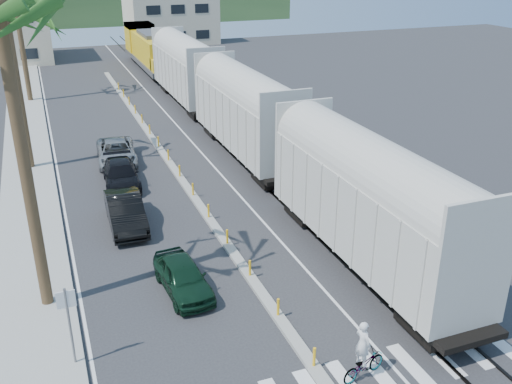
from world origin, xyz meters
TOP-DOWN VIEW (x-y plane):
  - ground at (0.00, 0.00)m, footprint 140.00×140.00m
  - sidewalk at (-8.50, 25.00)m, footprint 3.00×90.00m
  - rails at (5.00, 28.00)m, footprint 1.56×100.00m
  - median at (0.00, 19.96)m, footprint 0.45×60.00m
  - lane_markings at (-2.15, 25.00)m, footprint 9.42×90.00m
  - freight_train at (5.00, 24.94)m, footprint 3.00×60.94m
  - street_sign at (-7.30, 2.00)m, footprint 0.60×0.08m
  - buildings at (-6.41, 71.66)m, footprint 38.00×27.00m
  - car_lead at (-2.84, 5.06)m, footprint 2.23×4.26m
  - car_second at (-4.02, 11.76)m, footprint 1.95×4.89m
  - car_third at (-3.42, 17.11)m, footprint 2.52×5.01m
  - car_rear at (-3.09, 21.18)m, footprint 3.20×5.52m
  - cyclist at (1.30, -1.88)m, footprint 1.46×2.04m

SIDE VIEW (x-z plane):
  - ground at x=0.00m, z-range 0.00..0.00m
  - lane_markings at x=-2.15m, z-range 0.00..0.01m
  - rails at x=5.00m, z-range 0.00..0.06m
  - sidewalk at x=-8.50m, z-range 0.00..0.15m
  - median at x=0.00m, z-range -0.34..0.51m
  - cyclist at x=1.30m, z-range -0.40..1.74m
  - car_lead at x=-2.84m, z-range 0.00..1.37m
  - car_third at x=-3.42m, z-range 0.00..1.39m
  - car_rear at x=-3.09m, z-range 0.00..1.43m
  - car_second at x=-4.02m, z-range 0.00..1.58m
  - street_sign at x=-7.30m, z-range 0.47..3.47m
  - freight_train at x=5.00m, z-range -0.02..5.83m
  - buildings at x=-6.41m, z-range -0.64..9.36m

